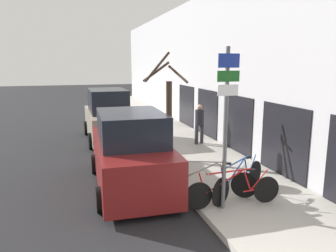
# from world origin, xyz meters

# --- Properties ---
(ground_plane) EXTENTS (80.00, 80.00, 0.00)m
(ground_plane) POSITION_xyz_m (0.00, 11.20, 0.00)
(ground_plane) COLOR black
(sidewalk_curb) EXTENTS (3.20, 32.00, 0.15)m
(sidewalk_curb) POSITION_xyz_m (2.60, 14.00, 0.07)
(sidewalk_curb) COLOR #ADA89E
(sidewalk_curb) RESTS_ON ground
(building_facade) EXTENTS (0.23, 32.00, 6.50)m
(building_facade) POSITION_xyz_m (4.35, 13.90, 3.22)
(building_facade) COLOR #BCBCC1
(building_facade) RESTS_ON ground
(signpost) EXTENTS (0.52, 0.11, 3.64)m
(signpost) POSITION_xyz_m (1.53, 3.69, 2.22)
(signpost) COLOR #595B60
(signpost) RESTS_ON sidewalk_curb
(bicycle_0) EXTENTS (2.35, 0.44, 0.89)m
(bicycle_0) POSITION_xyz_m (1.81, 3.74, 0.53)
(bicycle_0) COLOR black
(bicycle_0) RESTS_ON sidewalk_curb
(bicycle_1) EXTENTS (2.06, 1.33, 0.95)m
(bicycle_1) POSITION_xyz_m (2.24, 4.26, 0.56)
(bicycle_1) COLOR black
(bicycle_1) RESTS_ON sidewalk_curb
(bicycle_2) EXTENTS (2.11, 1.20, 0.90)m
(bicycle_2) POSITION_xyz_m (1.54, 4.52, 0.54)
(bicycle_2) COLOR black
(bicycle_2) RESTS_ON sidewalk_curb
(parked_car_0) EXTENTS (2.18, 4.63, 2.15)m
(parked_car_0) POSITION_xyz_m (-0.19, 5.99, 0.98)
(parked_car_0) COLOR maroon
(parked_car_0) RESTS_ON ground
(parked_car_1) EXTENTS (2.00, 4.60, 2.31)m
(parked_car_1) POSITION_xyz_m (-0.16, 11.91, 1.04)
(parked_car_1) COLOR gray
(parked_car_1) RESTS_ON ground
(pedestrian_near) EXTENTS (0.42, 0.36, 1.63)m
(pedestrian_near) POSITION_xyz_m (3.30, 9.57, 1.09)
(pedestrian_near) COLOR #333338
(pedestrian_near) RESTS_ON sidewalk_curb
(street_tree) EXTENTS (1.25, 1.16, 3.66)m
(street_tree) POSITION_xyz_m (1.42, 7.74, 1.78)
(street_tree) COLOR #3D2D23
(street_tree) RESTS_ON sidewalk_curb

